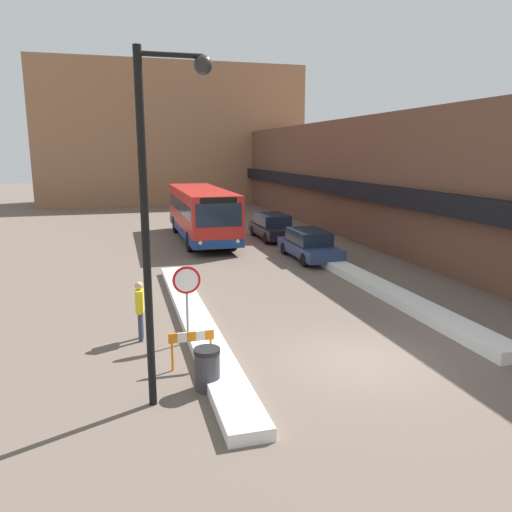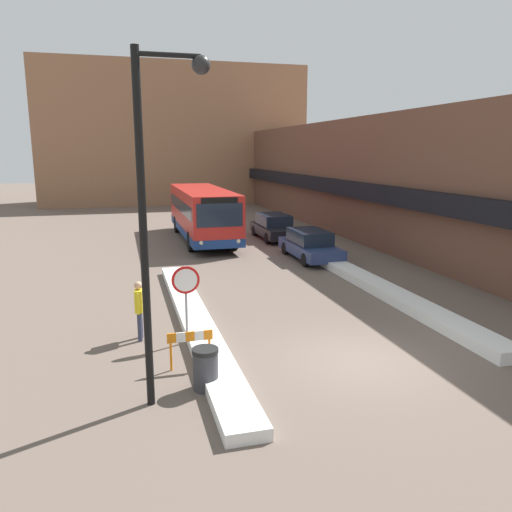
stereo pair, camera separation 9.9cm
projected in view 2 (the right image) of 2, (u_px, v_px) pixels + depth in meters
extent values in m
plane|color=#66564C|center=(359.00, 361.00, 12.59)|extent=(160.00, 160.00, 0.00)
cube|color=brown|center=(336.00, 174.00, 37.09)|extent=(5.00, 60.00, 7.10)
cube|color=black|center=(301.00, 181.00, 36.48)|extent=(0.50, 60.00, 0.90)
cube|color=#996B4C|center=(174.00, 136.00, 51.17)|extent=(26.00, 8.00, 13.55)
cube|color=silver|center=(195.00, 320.00, 15.23)|extent=(0.90, 13.37, 0.27)
cube|color=silver|center=(378.00, 287.00, 18.78)|extent=(0.90, 13.75, 0.35)
cube|color=red|center=(202.00, 211.00, 29.36)|extent=(2.60, 10.60, 2.57)
cube|color=navy|center=(203.00, 229.00, 29.58)|extent=(2.62, 10.62, 0.45)
cube|color=#192333|center=(202.00, 205.00, 29.29)|extent=(2.62, 9.75, 0.71)
cube|color=#192333|center=(220.00, 215.00, 24.27)|extent=(2.29, 0.03, 1.16)
cube|color=black|center=(219.00, 200.00, 24.12)|extent=(1.82, 0.03, 0.28)
sphere|color=#F2EAC6|center=(201.00, 243.00, 24.29)|extent=(0.20, 0.20, 0.20)
sphere|color=#F2EAC6|center=(239.00, 241.00, 24.77)|extent=(0.20, 0.20, 0.20)
cylinder|color=black|center=(191.00, 242.00, 26.20)|extent=(0.28, 1.07, 1.07)
cylinder|color=black|center=(234.00, 239.00, 26.81)|extent=(0.28, 1.07, 1.07)
cylinder|color=black|center=(177.00, 224.00, 32.41)|extent=(0.28, 1.07, 1.07)
cylinder|color=black|center=(213.00, 223.00, 33.02)|extent=(0.28, 1.07, 1.07)
cube|color=navy|center=(310.00, 249.00, 24.32)|extent=(1.75, 4.67, 0.53)
cube|color=#192333|center=(309.00, 237.00, 24.31)|extent=(1.54, 2.57, 0.64)
cylinder|color=black|center=(337.00, 258.00, 23.20)|extent=(0.20, 0.63, 0.63)
cylinder|color=black|center=(305.00, 260.00, 22.79)|extent=(0.20, 0.63, 0.63)
cylinder|color=black|center=(314.00, 247.00, 25.93)|extent=(0.20, 0.63, 0.63)
cylinder|color=black|center=(285.00, 248.00, 25.53)|extent=(0.20, 0.63, 0.63)
cube|color=black|center=(274.00, 230.00, 29.93)|extent=(1.83, 4.62, 0.56)
cube|color=#192333|center=(274.00, 220.00, 29.91)|extent=(1.61, 2.54, 0.67)
cylinder|color=black|center=(295.00, 237.00, 28.83)|extent=(0.20, 0.65, 0.65)
cylinder|color=black|center=(267.00, 238.00, 28.41)|extent=(0.20, 0.65, 0.65)
cylinder|color=black|center=(280.00, 230.00, 31.54)|extent=(0.20, 0.65, 0.65)
cylinder|color=black|center=(255.00, 231.00, 31.11)|extent=(0.20, 0.65, 0.65)
cylinder|color=gray|center=(186.00, 305.00, 13.57)|extent=(0.07, 0.07, 2.17)
cylinder|color=red|center=(186.00, 280.00, 13.41)|extent=(0.76, 0.03, 0.76)
cylinder|color=white|center=(186.00, 280.00, 13.39)|extent=(0.62, 0.01, 0.62)
cylinder|color=black|center=(144.00, 237.00, 9.72)|extent=(0.16, 0.16, 7.07)
cylinder|color=black|center=(168.00, 55.00, 9.17)|extent=(1.20, 0.10, 0.10)
sphere|color=black|center=(201.00, 65.00, 9.36)|extent=(0.36, 0.36, 0.36)
cylinder|color=#333851|center=(140.00, 327.00, 13.80)|extent=(0.12, 0.12, 0.83)
cylinder|color=#333851|center=(141.00, 323.00, 14.08)|extent=(0.12, 0.12, 0.83)
cube|color=yellow|center=(139.00, 300.00, 13.79)|extent=(0.26, 0.47, 0.62)
sphere|color=tan|center=(138.00, 286.00, 13.70)|extent=(0.23, 0.23, 0.23)
cylinder|color=yellow|center=(138.00, 304.00, 13.58)|extent=(0.10, 0.10, 0.59)
cylinder|color=yellow|center=(140.00, 299.00, 14.01)|extent=(0.10, 0.10, 0.59)
cylinder|color=#38383D|center=(206.00, 371.00, 11.01)|extent=(0.56, 0.56, 0.85)
cylinder|color=black|center=(205.00, 351.00, 10.92)|extent=(0.59, 0.59, 0.10)
cylinder|color=orange|center=(171.00, 357.00, 11.96)|extent=(0.06, 0.06, 0.70)
cylinder|color=orange|center=(210.00, 353.00, 12.20)|extent=(0.06, 0.06, 0.70)
cube|color=orange|center=(172.00, 338.00, 11.87)|extent=(0.22, 0.04, 0.24)
cube|color=white|center=(181.00, 337.00, 11.92)|extent=(0.22, 0.04, 0.24)
cube|color=orange|center=(190.00, 336.00, 11.98)|extent=(0.22, 0.04, 0.24)
cube|color=white|center=(199.00, 336.00, 12.04)|extent=(0.22, 0.04, 0.24)
cube|color=orange|center=(208.00, 335.00, 12.09)|extent=(0.22, 0.04, 0.24)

